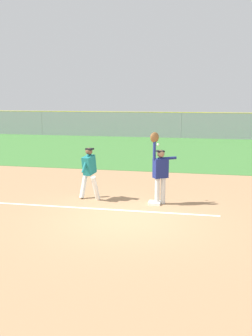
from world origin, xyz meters
TOP-DOWN VIEW (x-y plane):
  - ground_plane at (0.00, 0.00)m, footprint 69.08×69.08m
  - outfield_grass at (0.00, 14.12)m, footprint 48.46×14.62m
  - chalk_foul_line at (-3.42, 0.74)m, footprint 12.00×0.21m
  - first_base at (0.58, 1.64)m, footprint 0.38×0.38m
  - fielder at (0.73, 1.67)m, footprint 0.81×0.58m
  - runner at (-1.60, 1.77)m, footprint 0.76×0.84m
  - baseball at (0.61, 2.02)m, footprint 0.07×0.07m
  - outfield_fence at (0.00, 21.43)m, footprint 48.54×0.08m
  - parked_car_black at (-9.95, 25.00)m, footprint 4.47×2.26m
  - parked_car_blue at (-4.14, 24.71)m, footprint 4.52×2.35m
  - parked_car_red at (0.80, 24.05)m, footprint 4.54×2.41m

SIDE VIEW (x-z plane):
  - ground_plane at x=0.00m, z-range 0.00..0.00m
  - chalk_foul_line at x=-3.42m, z-range 0.00..0.01m
  - outfield_grass at x=0.00m, z-range 0.00..0.01m
  - first_base at x=0.58m, z-range 0.00..0.08m
  - parked_car_black at x=-9.95m, z-range 0.05..1.30m
  - parked_car_blue at x=-4.14m, z-range 0.05..1.30m
  - parked_car_red at x=0.80m, z-range 0.05..1.30m
  - runner at x=-1.60m, z-range 0.14..1.86m
  - outfield_fence at x=0.00m, z-range 0.00..2.10m
  - fielder at x=0.73m, z-range -0.02..2.26m
  - baseball at x=0.61m, z-range 1.81..1.88m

